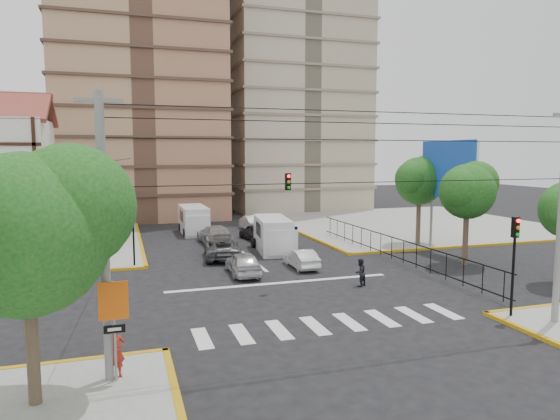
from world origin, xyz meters
name	(u,v)px	position (x,y,z in m)	size (l,w,h in m)	color
ground	(288,288)	(0.00, 0.00, 0.00)	(160.00, 160.00, 0.00)	black
sidewalk_ne	(408,223)	(20.00, 20.00, 0.07)	(26.00, 26.00, 0.15)	gray
crosswalk_stripes	(332,324)	(0.00, -6.00, 0.01)	(12.00, 2.40, 0.01)	silver
stop_line	(281,283)	(0.00, 1.20, 0.01)	(13.00, 0.40, 0.01)	silver
tower_tan	(137,6)	(-6.00, 36.00, 24.00)	(18.00, 16.00, 48.00)	#A96F54
tower_beige	(292,28)	(14.00, 40.00, 24.00)	(17.00, 16.00, 48.00)	tan
park_fence	(391,261)	(9.00, 4.50, 0.00)	(0.10, 22.50, 1.66)	black
billboard	(449,171)	(14.45, 6.00, 6.00)	(0.36, 6.20, 8.10)	slate
tree_sw_near	(30,226)	(-10.90, -9.99, 5.27)	(5.63, 4.60, 7.57)	#473828
tree_park_a	(468,189)	(13.08, 2.01, 5.01)	(4.41, 3.60, 6.83)	#473828
tree_park_c	(420,179)	(14.09, 9.01, 5.34)	(4.65, 3.80, 7.25)	#473828
tree_tudor	(73,181)	(-11.90, 16.01, 5.22)	(5.39, 4.40, 7.43)	#473828
traffic_light_se	(514,250)	(7.80, -7.80, 3.11)	(0.28, 0.22, 4.40)	black
traffic_light_nw	(133,220)	(-7.80, 7.80, 3.11)	(0.28, 0.22, 4.40)	black
traffic_light_hanging	(301,182)	(0.00, -2.04, 5.90)	(18.00, 9.12, 0.92)	black
utility_pole_sw	(104,235)	(-9.00, -9.00, 4.77)	(1.40, 0.28, 9.00)	slate
district_sign	(114,310)	(-8.80, -9.24, 2.45)	(0.90, 0.12, 3.20)	slate
van_right_lane	(274,236)	(2.28, 10.00, 1.23)	(2.90, 5.85, 2.53)	silver
van_left_lane	(194,221)	(-2.20, 20.25, 1.22)	(2.33, 5.57, 2.51)	silver
car_silver_front_left	(243,263)	(-1.58, 3.75, 0.71)	(1.68, 4.17, 1.42)	silver
car_white_front_right	(301,258)	(2.40, 4.42, 0.61)	(1.29, 3.69, 1.22)	white
car_grey_mid_left	(222,248)	(-1.85, 8.92, 0.72)	(2.39, 5.18, 1.44)	#55585C
car_silver_rear_left	(215,234)	(-1.32, 14.67, 0.77)	(2.16, 5.31, 1.54)	#ABABB0
car_darkgrey_mid_right	(255,232)	(2.26, 15.56, 0.68)	(1.61, 4.00, 1.36)	black
car_white_rear_right	(252,223)	(3.36, 20.74, 0.74)	(1.56, 4.49, 1.48)	white
pedestrian_sw_corner	(115,352)	(-8.81, -8.95, 0.99)	(0.62, 0.40, 1.69)	maroon
pedestrian_crosswalk	(360,272)	(3.96, -0.77, 0.77)	(0.75, 0.58, 1.54)	black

